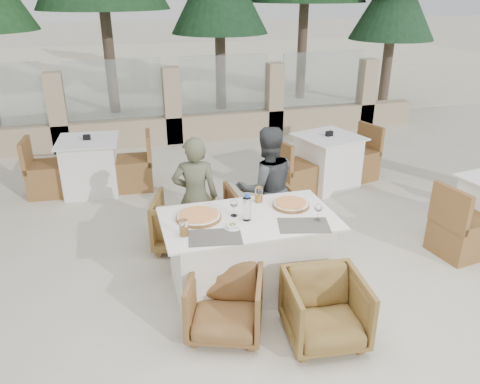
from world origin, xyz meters
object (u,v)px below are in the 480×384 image
object	(u,v)px
water_bottle	(247,207)
beer_glass_left	(184,228)
dining_table	(249,254)
armchair_near_right	(325,309)
wine_glass_centre	(234,207)
olive_dish	(233,226)
diner_left	(196,197)
armchair_far_left	(184,221)
armchair_near_left	(225,303)
bg_table_a	(91,166)
pizza_left	(199,216)
beer_glass_right	(259,195)
wine_glass_corner	(318,211)
pizza_right	(291,204)
armchair_far_right	(260,213)
diner_right	(267,189)
bg_table_b	(327,161)

from	to	relation	value
water_bottle	beer_glass_left	size ratio (longest dim) A/B	1.76
dining_table	armchair_near_right	world-z (taller)	dining_table
water_bottle	beer_glass_left	world-z (taller)	water_bottle
wine_glass_centre	olive_dish	xyz separation A→B (m)	(-0.07, -0.23, -0.07)
wine_glass_centre	diner_left	size ratio (longest dim) A/B	0.14
olive_dish	diner_left	xyz separation A→B (m)	(-0.15, 0.97, -0.13)
water_bottle	beer_glass_left	bearing A→B (deg)	-167.20
olive_dish	armchair_far_left	size ratio (longest dim) A/B	0.16
armchair_near_left	diner_left	world-z (taller)	diner_left
diner_left	bg_table_a	bearing A→B (deg)	-50.17
pizza_left	beer_glass_right	distance (m)	0.67
armchair_near_right	armchair_far_left	bearing A→B (deg)	120.77
water_bottle	wine_glass_corner	size ratio (longest dim) A/B	1.41
dining_table	armchair_far_left	size ratio (longest dim) A/B	2.39
pizza_right	bg_table_a	distance (m)	3.41
dining_table	wine_glass_centre	bearing A→B (deg)	149.70
armchair_far_right	armchair_near_left	xyz separation A→B (m)	(-0.79, -1.47, -0.04)
pizza_right	diner_right	bearing A→B (deg)	92.56
beer_glass_left	pizza_right	bearing A→B (deg)	15.16
pizza_right	beer_glass_right	distance (m)	0.33
diner_right	pizza_left	bearing A→B (deg)	38.34
wine_glass_centre	diner_right	xyz separation A→B (m)	(0.55, 0.69, -0.17)
wine_glass_corner	armchair_near_left	size ratio (longest dim) A/B	0.30
bg_table_a	bg_table_b	size ratio (longest dim) A/B	1.00
pizza_right	beer_glass_left	size ratio (longest dim) A/B	2.39
wine_glass_corner	beer_glass_right	distance (m)	0.66
armchair_near_right	dining_table	bearing A→B (deg)	120.89
pizza_left	diner_left	world-z (taller)	diner_left
pizza_right	armchair_near_left	size ratio (longest dim) A/B	0.57
olive_dish	armchair_near_left	xyz separation A→B (m)	(-0.17, -0.39, -0.51)
beer_glass_left	diner_left	xyz separation A→B (m)	(0.28, 0.98, -0.18)
wine_glass_centre	armchair_far_left	xyz separation A→B (m)	(-0.33, 0.92, -0.56)
armchair_near_left	diner_left	distance (m)	1.41
dining_table	beer_glass_right	xyz separation A→B (m)	(0.19, 0.30, 0.46)
diner_left	bg_table_b	size ratio (longest dim) A/B	0.81
beer_glass_left	diner_left	distance (m)	1.04
wine_glass_corner	armchair_near_right	xyz separation A→B (m)	(-0.19, -0.64, -0.57)
wine_glass_centre	armchair_far_right	distance (m)	1.14
dining_table	beer_glass_left	bearing A→B (deg)	-164.42
armchair_near_right	beer_glass_right	bearing A→B (deg)	106.05
water_bottle	armchair_far_left	bearing A→B (deg)	112.28
olive_dish	armchair_far_right	world-z (taller)	olive_dish
water_bottle	wine_glass_corner	xyz separation A→B (m)	(0.62, -0.18, -0.04)
water_bottle	olive_dish	world-z (taller)	water_bottle
wine_glass_corner	armchair_far_left	bearing A→B (deg)	130.53
pizza_left	diner_right	bearing A→B (deg)	36.79
bg_table_b	diner_right	bearing A→B (deg)	-150.53
armchair_near_left	armchair_near_right	distance (m)	0.82
olive_dish	bg_table_b	bearing A→B (deg)	48.68
beer_glass_left	diner_right	world-z (taller)	diner_right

